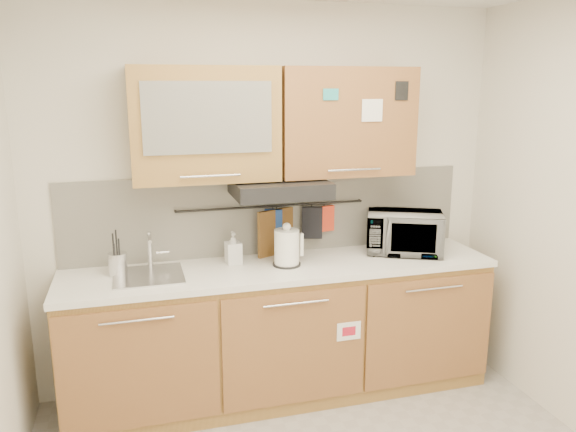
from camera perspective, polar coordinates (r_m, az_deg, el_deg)
wall_back at (r=3.87m, az=-1.80°, el=1.74°), size 3.20×0.00×3.20m
base_cabinet at (r=3.87m, az=-0.58°, el=-12.25°), size 2.80×0.64×0.88m
countertop at (r=3.68m, az=-0.59°, el=-5.30°), size 2.82×0.62×0.04m
backsplash at (r=3.88m, az=-1.75°, el=0.26°), size 2.80×0.02×0.56m
upper_cabinets at (r=3.63m, az=-1.25°, el=9.44°), size 1.82×0.37×0.70m
range_hood at (r=3.61m, az=-0.86°, el=2.85°), size 0.60×0.46×0.10m
sink at (r=3.58m, az=-13.97°, el=-5.86°), size 0.42×0.40×0.26m
utensil_rail at (r=3.83m, az=-1.62°, el=1.01°), size 1.30×0.02×0.02m
utensil_crock at (r=3.62m, az=-16.90°, el=-4.66°), size 0.14×0.14×0.29m
kettle at (r=3.64m, az=-0.11°, el=-3.31°), size 0.21×0.18×0.29m
toaster at (r=3.98m, az=11.80°, el=-2.56°), size 0.25×0.18×0.17m
microwave at (r=4.00m, az=11.72°, el=-1.66°), size 0.61×0.53×0.28m
soap_bottle at (r=3.69m, az=-5.58°, el=-3.25°), size 0.11×0.11×0.22m
cutting_board at (r=3.88m, az=-1.09°, el=-2.17°), size 0.30×0.15×0.40m
oven_mitt at (r=3.84m, az=-1.49°, el=-0.79°), size 0.12×0.07×0.20m
dark_pouch at (r=3.92m, az=2.46°, el=-0.68°), size 0.15×0.08×0.22m
pot_holder at (r=3.95m, az=3.74°, el=-0.29°), size 0.15×0.05×0.18m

